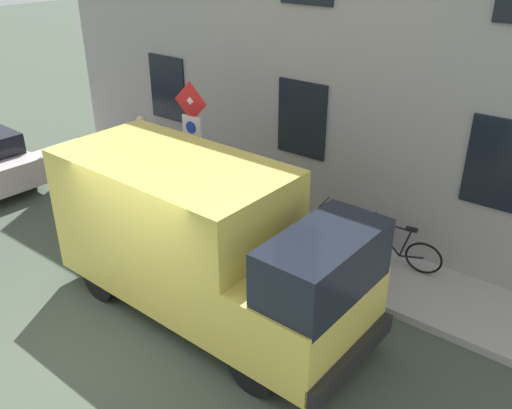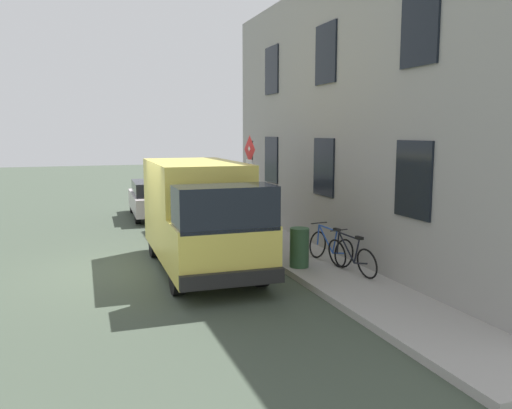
% 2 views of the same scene
% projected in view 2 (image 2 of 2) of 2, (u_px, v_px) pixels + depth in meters
% --- Properties ---
extents(ground_plane, '(80.00, 80.00, 0.00)m').
position_uv_depth(ground_plane, '(145.00, 268.00, 12.30)').
color(ground_plane, '#3D483A').
extents(sidewalk_slab, '(1.75, 15.77, 0.14)m').
position_uv_depth(sidewalk_slab, '(293.00, 253.00, 13.55)').
color(sidewalk_slab, '#9D9A95').
rests_on(sidewalk_slab, ground_plane).
extents(building_facade, '(0.75, 13.77, 7.18)m').
position_uv_depth(building_facade, '(337.00, 117.00, 13.46)').
color(building_facade, gray).
rests_on(building_facade, ground_plane).
extents(sign_post_stacked, '(0.16, 0.56, 2.86)m').
position_uv_depth(sign_post_stacked, '(250.00, 173.00, 14.46)').
color(sign_post_stacked, '#474C47').
rests_on(sign_post_stacked, sidewalk_slab).
extents(delivery_van, '(2.09, 5.36, 2.50)m').
position_uv_depth(delivery_van, '(200.00, 213.00, 12.07)').
color(delivery_van, '#DDCA51').
rests_on(delivery_van, ground_plane).
extents(parked_hatchback, '(1.90, 4.07, 1.38)m').
position_uv_depth(parked_hatchback, '(156.00, 198.00, 19.59)').
color(parked_hatchback, '#BDB2B3').
rests_on(parked_hatchback, ground_plane).
extents(bicycle_black, '(0.47, 1.71, 0.89)m').
position_uv_depth(bicycle_black, '(351.00, 256.00, 11.32)').
color(bicycle_black, black).
rests_on(bicycle_black, sidewalk_slab).
extents(bicycle_blue, '(0.51, 1.72, 0.89)m').
position_uv_depth(bicycle_blue, '(330.00, 247.00, 12.25)').
color(bicycle_blue, black).
rests_on(bicycle_blue, sidewalk_slab).
extents(pedestrian, '(0.47, 0.45, 1.72)m').
position_uv_depth(pedestrian, '(245.00, 198.00, 16.87)').
color(pedestrian, '#262B47').
rests_on(pedestrian, sidewalk_slab).
extents(litter_bin, '(0.44, 0.44, 0.90)m').
position_uv_depth(litter_bin, '(299.00, 247.00, 11.85)').
color(litter_bin, '#2D5133').
rests_on(litter_bin, sidewalk_slab).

